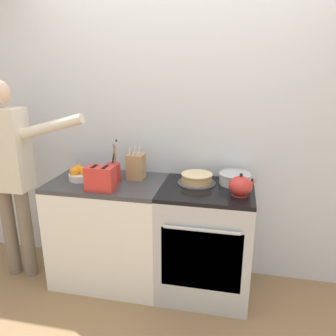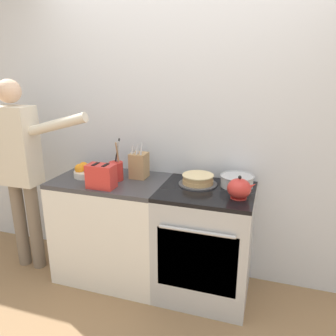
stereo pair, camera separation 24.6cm
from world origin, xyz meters
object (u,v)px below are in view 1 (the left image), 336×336
object	(u,v)px
fruit_bowl	(80,174)
toaster	(100,179)
utensil_crock	(114,172)
layer_cake	(197,179)
mixing_bowl	(235,178)
tea_kettle	(241,186)
person_baker	(9,165)
stove_range	(205,241)
knife_block	(136,166)

from	to	relation	value
fruit_bowl	toaster	bearing A→B (deg)	-36.77
utensil_crock	toaster	distance (m)	0.20
layer_cake	mixing_bowl	world-z (taller)	mixing_bowl
layer_cake	toaster	xyz separation A→B (m)	(-0.68, -0.30, 0.05)
tea_kettle	toaster	distance (m)	1.02
person_baker	stove_range	bearing A→B (deg)	13.16
stove_range	mixing_bowl	bearing A→B (deg)	34.65
stove_range	toaster	size ratio (longest dim) A/B	3.95
mixing_bowl	tea_kettle	bearing A→B (deg)	-79.67
layer_cake	mixing_bowl	distance (m)	0.30
utensil_crock	toaster	xyz separation A→B (m)	(-0.03, -0.20, 0.01)
stove_range	layer_cake	xyz separation A→B (m)	(-0.09, 0.09, 0.48)
mixing_bowl	knife_block	world-z (taller)	knife_block
mixing_bowl	person_baker	xyz separation A→B (m)	(-1.79, -0.25, 0.07)
stove_range	tea_kettle	size ratio (longest dim) A/B	4.39
person_baker	layer_cake	bearing A→B (deg)	16.95
mixing_bowl	toaster	bearing A→B (deg)	-160.61
layer_cake	person_baker	bearing A→B (deg)	-172.11
toaster	stove_range	bearing A→B (deg)	14.68
utensil_crock	stove_range	bearing A→B (deg)	0.19
tea_kettle	person_baker	bearing A→B (deg)	-179.21
tea_kettle	fruit_bowl	world-z (taller)	tea_kettle
fruit_bowl	stove_range	bearing A→B (deg)	0.37
mixing_bowl	fruit_bowl	bearing A→B (deg)	-173.17
stove_range	toaster	distance (m)	0.96
layer_cake	knife_block	world-z (taller)	knife_block
stove_range	toaster	xyz separation A→B (m)	(-0.77, -0.20, 0.54)
fruit_bowl	person_baker	xyz separation A→B (m)	(-0.56, -0.11, 0.07)
layer_cake	mixing_bowl	size ratio (longest dim) A/B	1.17
tea_kettle	knife_block	xyz separation A→B (m)	(-0.84, 0.20, 0.04)
utensil_crock	mixing_bowl	bearing A→B (deg)	8.62
layer_cake	tea_kettle	xyz separation A→B (m)	(0.34, -0.18, 0.03)
stove_range	tea_kettle	distance (m)	0.58
stove_range	fruit_bowl	distance (m)	1.14
tea_kettle	fruit_bowl	size ratio (longest dim) A/B	1.03
knife_block	fruit_bowl	bearing A→B (deg)	-164.86
knife_block	toaster	distance (m)	0.36
toaster	tea_kettle	bearing A→B (deg)	6.34
mixing_bowl	fruit_bowl	size ratio (longest dim) A/B	1.30
stove_range	utensil_crock	world-z (taller)	utensil_crock
tea_kettle	person_baker	distance (m)	1.84
stove_range	layer_cake	size ratio (longest dim) A/B	2.98
layer_cake	toaster	world-z (taller)	toaster
toaster	person_baker	bearing A→B (deg)	173.96
mixing_bowl	stove_range	bearing A→B (deg)	-145.35
stove_range	person_baker	xyz separation A→B (m)	(-1.59, -0.11, 0.56)
stove_range	mixing_bowl	xyz separation A→B (m)	(0.20, 0.14, 0.49)
tea_kettle	toaster	xyz separation A→B (m)	(-1.01, -0.11, 0.02)
utensil_crock	person_baker	bearing A→B (deg)	-172.53
knife_block	person_baker	bearing A→B (deg)	-167.31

